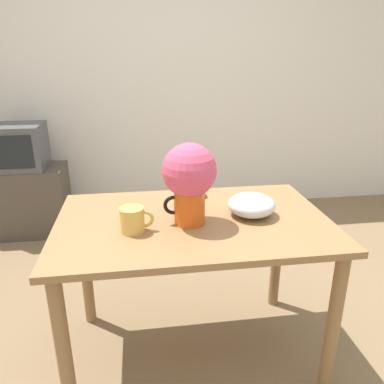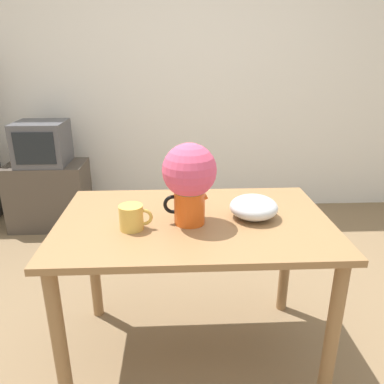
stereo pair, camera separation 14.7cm
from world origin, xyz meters
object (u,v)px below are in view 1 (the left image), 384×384
object	(u,v)px
flower_vase	(189,178)
white_bowl	(251,205)
tv_set	(18,147)
coffee_mug	(133,220)

from	to	relation	value
flower_vase	white_bowl	world-z (taller)	flower_vase
flower_vase	tv_set	bearing A→B (deg)	125.58
white_bowl	tv_set	bearing A→B (deg)	132.51
flower_vase	white_bowl	distance (m)	0.34
white_bowl	tv_set	xyz separation A→B (m)	(-1.49, 1.62, -0.06)
white_bowl	tv_set	distance (m)	2.20
coffee_mug	tv_set	size ratio (longest dim) A/B	0.35
coffee_mug	white_bowl	size ratio (longest dim) A/B	0.65
flower_vase	tv_set	distance (m)	2.06
coffee_mug	white_bowl	world-z (taller)	coffee_mug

